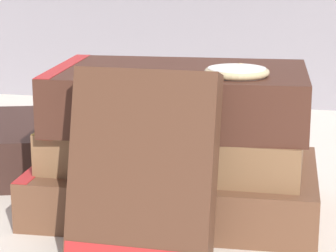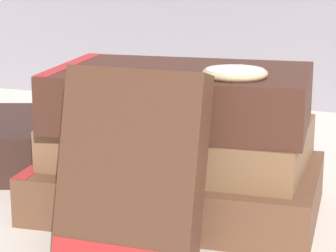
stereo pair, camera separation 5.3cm
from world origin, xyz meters
name	(u,v)px [view 2 (the right image)]	position (x,y,z in m)	size (l,w,h in m)	color
ground_plane	(187,220)	(0.00, 0.00, 0.00)	(3.00, 3.00, 0.00)	beige
book_flat_bottom	(171,187)	(-0.02, 0.02, 0.02)	(0.23, 0.15, 0.04)	brown
book_flat_middle	(174,142)	(-0.02, 0.03, 0.05)	(0.20, 0.13, 0.03)	brown
book_flat_top	(175,97)	(-0.02, 0.02, 0.09)	(0.21, 0.14, 0.05)	#422319
book_leaning_front	(131,173)	(-0.02, -0.08, 0.06)	(0.10, 0.06, 0.13)	#4C2D1E
pocket_watch	(234,74)	(0.04, 0.00, 0.12)	(0.05, 0.05, 0.01)	white
reading_glasses	(130,148)	(-0.12, 0.17, 0.00)	(0.12, 0.08, 0.00)	#ADADB2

